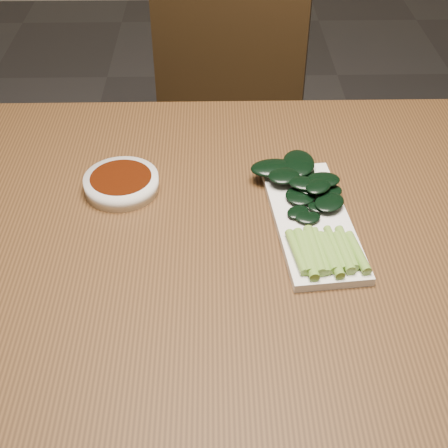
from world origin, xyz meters
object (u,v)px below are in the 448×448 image
(table, at_px, (243,258))
(chair_far, at_px, (219,132))
(serving_plate, at_px, (312,221))
(sauce_bowl, at_px, (121,183))
(gai_lan, at_px, (308,203))

(table, bearing_deg, chair_far, 92.69)
(serving_plate, bearing_deg, sauce_bowl, 162.77)
(sauce_bowl, distance_m, serving_plate, 0.33)
(table, relative_size, gai_lan, 4.47)
(table, height_order, sauce_bowl, sauce_bowl)
(chair_far, relative_size, gai_lan, 2.84)
(gai_lan, bearing_deg, table, -166.54)
(serving_plate, relative_size, gai_lan, 0.96)
(serving_plate, xyz_separation_m, gai_lan, (-0.00, 0.02, 0.02))
(table, xyz_separation_m, gai_lan, (0.10, 0.02, 0.10))
(table, relative_size, chair_far, 1.57)
(table, distance_m, sauce_bowl, 0.24)
(chair_far, relative_size, serving_plate, 2.96)
(table, distance_m, serving_plate, 0.13)
(chair_far, xyz_separation_m, sauce_bowl, (-0.17, -0.61, 0.28))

